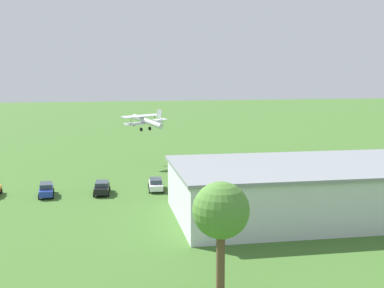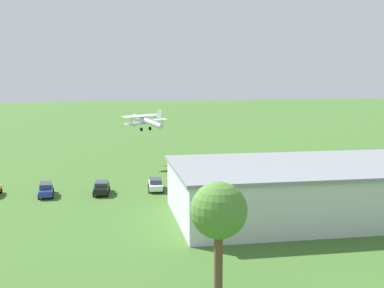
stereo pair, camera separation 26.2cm
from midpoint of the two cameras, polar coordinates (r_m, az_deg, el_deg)
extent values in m
plane|color=#3D6628|center=(87.29, 0.47, -2.12)|extent=(400.00, 400.00, 0.00)
cube|color=silver|center=(56.31, 13.91, -5.26)|extent=(31.22, 16.97, 5.40)
cube|color=gray|center=(55.73, 14.01, -2.38)|extent=(31.84, 17.59, 0.35)
cube|color=#384251|center=(63.65, 10.96, -4.08)|extent=(10.00, 0.49, 4.43)
cylinder|color=silver|center=(83.46, -5.28, 2.61)|extent=(4.73, 6.48, 2.12)
cone|color=black|center=(86.48, -6.92, 2.33)|extent=(0.98, 1.03, 0.76)
cube|color=silver|center=(84.11, -5.63, 2.45)|extent=(7.41, 5.53, 0.34)
cube|color=silver|center=(84.49, -5.92, 3.25)|extent=(7.41, 5.53, 0.34)
cube|color=silver|center=(81.04, -3.90, 3.52)|extent=(0.80, 1.14, 1.47)
cube|color=silver|center=(81.00, -3.81, 2.85)|extent=(2.66, 2.19, 0.23)
cylinder|color=black|center=(84.58, -4.99, 1.79)|extent=(0.47, 0.61, 0.64)
cylinder|color=black|center=(83.37, -5.98, 1.68)|extent=(0.47, 0.61, 0.64)
cylinder|color=#332D28|center=(85.95, -4.46, 2.97)|extent=(0.22, 0.28, 1.22)
cylinder|color=#332D28|center=(82.69, -7.14, 2.73)|extent=(0.22, 0.28, 1.22)
cube|color=gold|center=(76.21, 18.51, -3.50)|extent=(2.32, 4.76, 0.78)
cube|color=#2D3842|center=(76.08, 18.54, -2.98)|extent=(1.88, 2.73, 0.62)
cylinder|color=black|center=(75.28, 19.62, -3.99)|extent=(0.29, 0.66, 0.64)
cylinder|color=black|center=(74.53, 18.34, -4.05)|extent=(0.29, 0.66, 0.64)
cylinder|color=black|center=(78.05, 18.65, -3.53)|extent=(0.29, 0.66, 0.64)
cylinder|color=black|center=(77.32, 17.41, -3.58)|extent=(0.29, 0.66, 0.64)
cube|color=#1E6B38|center=(69.39, 0.69, -4.19)|extent=(2.31, 4.57, 0.78)
cube|color=#2D3842|center=(69.26, 0.69, -3.66)|extent=(1.85, 2.63, 0.51)
cylinder|color=black|center=(68.12, 1.53, -4.76)|extent=(0.30, 0.66, 0.64)
cylinder|color=black|center=(67.96, 0.07, -4.79)|extent=(0.30, 0.66, 0.64)
cylinder|color=black|center=(71.00, 1.29, -4.23)|extent=(0.30, 0.66, 0.64)
cylinder|color=black|center=(70.86, -0.11, -4.25)|extent=(0.30, 0.66, 0.64)
cube|color=white|center=(66.54, -4.32, -4.78)|extent=(2.18, 4.63, 0.69)
cube|color=#2D3842|center=(66.41, -4.32, -4.25)|extent=(1.78, 2.65, 0.57)
cylinder|color=black|center=(65.18, -3.48, -5.36)|extent=(0.28, 0.66, 0.64)
cylinder|color=black|center=(65.11, -5.04, -5.39)|extent=(0.28, 0.66, 0.64)
cylinder|color=black|center=(68.15, -3.62, -4.77)|extent=(0.28, 0.66, 0.64)
cylinder|color=black|center=(68.08, -5.11, -4.80)|extent=(0.28, 0.66, 0.64)
cube|color=black|center=(65.37, -10.49, -5.10)|extent=(2.21, 4.55, 0.77)
cube|color=#2D3842|center=(65.23, -10.51, -4.53)|extent=(1.81, 2.60, 0.55)
cylinder|color=black|center=(63.95, -9.78, -5.73)|extent=(0.28, 0.66, 0.64)
cylinder|color=black|center=(64.09, -11.38, -5.74)|extent=(0.28, 0.66, 0.64)
cylinder|color=black|center=(66.85, -9.63, -5.12)|extent=(0.28, 0.66, 0.64)
cylinder|color=black|center=(66.98, -11.16, -5.14)|extent=(0.28, 0.66, 0.64)
cube|color=#23389E|center=(65.96, -16.61, -5.20)|extent=(1.88, 4.70, 0.75)
cube|color=#2D3842|center=(65.81, -16.64, -4.61)|extent=(1.58, 2.66, 0.63)
cylinder|color=black|center=(64.49, -15.90, -5.81)|extent=(0.25, 0.65, 0.64)
cylinder|color=black|center=(64.55, -17.38, -5.86)|extent=(0.25, 0.65, 0.64)
cylinder|color=black|center=(67.55, -15.85, -5.18)|extent=(0.25, 0.65, 0.64)
cylinder|color=black|center=(67.61, -17.27, -5.23)|extent=(0.25, 0.65, 0.64)
cylinder|color=black|center=(69.34, -21.30, -5.09)|extent=(0.26, 0.65, 0.64)
cylinder|color=navy|center=(81.07, 18.76, -3.02)|extent=(0.42, 0.42, 0.89)
cylinder|color=navy|center=(80.93, 18.78, -2.49)|extent=(0.50, 0.50, 0.63)
sphere|color=brown|center=(80.85, 18.80, -2.19)|extent=(0.24, 0.24, 0.24)
cylinder|color=#B23333|center=(76.68, 10.50, -3.34)|extent=(0.45, 0.45, 0.90)
cylinder|color=#B23333|center=(76.53, 10.52, -2.78)|extent=(0.53, 0.53, 0.64)
sphere|color=#9E704C|center=(76.45, 10.53, -2.45)|extent=(0.24, 0.24, 0.24)
cylinder|color=orange|center=(79.52, 18.53, -3.25)|extent=(0.43, 0.43, 0.81)
cylinder|color=#33723F|center=(79.39, 18.56, -2.77)|extent=(0.51, 0.51, 0.57)
sphere|color=#9E704C|center=(79.32, 18.57, -2.48)|extent=(0.22, 0.22, 0.22)
cylinder|color=brown|center=(35.08, 3.09, -13.53)|extent=(0.61, 0.61, 5.11)
sphere|color=#4C7F33|center=(33.88, 3.14, -7.65)|extent=(3.94, 3.94, 3.94)
camera|label=1|loc=(0.13, -90.10, -0.01)|focal=46.14mm
camera|label=2|loc=(0.13, 89.90, 0.01)|focal=46.14mm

